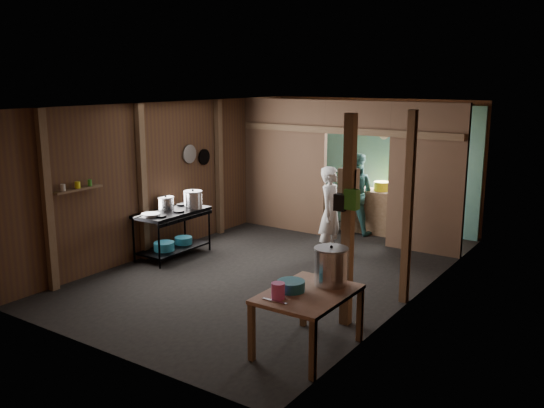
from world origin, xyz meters
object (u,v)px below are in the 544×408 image
Objects in this scene: stove_pot_large at (193,200)px; pink_bucket at (278,291)px; cook at (331,212)px; stock_pot at (331,267)px; gas_range at (173,234)px; prep_table at (308,321)px; yellow_tub at (382,186)px.

pink_bucket is at bearing -35.93° from stove_pot_large.
stock_pot is at bearing -156.48° from cook.
stock_pot is 0.75m from pink_bucket.
stock_pot reaches higher than gas_range.
prep_table is at bearing -103.75° from stock_pot.
cook reaches higher than prep_table.
stove_pot_large is at bearing 154.32° from stock_pot.
cook is (2.25, 1.48, 0.38)m from gas_range.
cook is at bearing 109.88° from pink_bucket.
gas_range is 7.66× the size of pink_bucket.
pink_bucket is (3.54, -2.09, 0.38)m from gas_range.
cook is at bearing 28.46° from stove_pot_large.
yellow_tub is at bearing 55.56° from gas_range.
pink_bucket is 0.11× the size of cook.
stove_pot_large is at bearing 113.66° from cook.
stove_pot_large is 2.37m from cook.
stove_pot_large is 0.71× the size of stock_pot.
prep_table is 3.61× the size of yellow_tub.
yellow_tub is (-1.38, 5.14, 0.60)m from prep_table.
cook is (2.08, 1.13, -0.16)m from stove_pot_large.
pink_bucket is (-0.17, -0.34, 0.43)m from prep_table.
stock_pot is 2.60× the size of pink_bucket.
stock_pot reaches higher than prep_table.
gas_range is 2.94× the size of stock_pot.
gas_range is 4.13m from pink_bucket.
gas_range is at bearing -124.44° from yellow_tub.
gas_range is 1.16× the size of prep_table.
cook reaches higher than gas_range.
stove_pot_large is 1.86× the size of pink_bucket.
gas_range reaches higher than prep_table.
pink_bucket is (-0.26, -0.70, -0.12)m from stock_pot.
stove_pot_large is (-3.54, 2.10, 0.60)m from prep_table.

